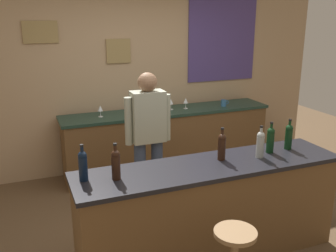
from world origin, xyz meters
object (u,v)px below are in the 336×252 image
Objects in this scene: wine_bottle_d at (260,143)px; wine_glass_c at (171,102)px; wine_bottle_f at (289,136)px; bartender at (148,135)px; wine_glass_d at (186,101)px; wine_bottle_e at (270,139)px; wine_bottle_b at (116,163)px; wine_glass_b at (153,105)px; wine_glass_a at (100,109)px; wine_bottle_c at (222,146)px; coffee_mug at (224,103)px; wine_bottle_a at (83,165)px.

wine_bottle_d is 1.97× the size of wine_glass_c.
wine_bottle_f is at bearing 12.83° from wine_bottle_d.
bartender is 10.45× the size of wine_glass_d.
wine_glass_c is at bearing 96.01° from wine_bottle_e.
wine_bottle_d is 2.07m from wine_glass_d.
wine_glass_b is at bearing 62.76° from wine_bottle_b.
bartender is 1.25m from wine_bottle_d.
wine_glass_a is (-1.22, 1.99, -0.05)m from wine_bottle_e.
wine_glass_b is at bearing 104.62° from wine_bottle_e.
wine_bottle_c and wine_bottle_d have the same top height.
wine_bottle_f is 2.04m from wine_glass_c.
wine_bottle_e is (1.53, 0.05, 0.00)m from wine_bottle_b.
wine_bottle_e is at bearing -83.99° from wine_glass_c.
wine_glass_b is 1.10m from coffee_mug.
wine_bottle_d is 1.97× the size of wine_glass_a.
wine_glass_c is at bearing 174.62° from wine_glass_d.
wine_bottle_b and wine_bottle_e have the same top height.
wine_glass_d is at bearing 85.18° from wine_bottle_d.
wine_bottle_e is at bearing 2.01° from wine_bottle_b.
wine_glass_c is at bearing 51.79° from wine_bottle_a.
wine_glass_d is at bearing 172.84° from coffee_mug.
wine_bottle_d is (1.62, -0.09, 0.00)m from wine_bottle_a.
bartender is 1.11m from wine_glass_a.
wine_bottle_a is 1.78m from wine_bottle_e.
wine_bottle_c is at bearing -105.14° from wine_glass_d.
wine_glass_c is (1.57, 1.99, -0.05)m from wine_bottle_a.
wine_bottle_d is 1.97× the size of wine_glass_d.
wine_bottle_c is 2.03m from wine_glass_c.
coffee_mug is (0.58, -0.07, -0.06)m from wine_glass_d.
wine_bottle_b is at bearing -122.57° from wine_glass_c.
wine_glass_d is (0.54, 1.98, -0.05)m from wine_bottle_c.
wine_glass_c is at bearing 56.84° from bartender.
wine_bottle_c is (1.00, 0.06, 0.00)m from wine_bottle_b.
wine_glass_a and wine_glass_d have the same top height.
wine_bottle_b reaches higher than wine_glass_b.
wine_bottle_a is 1.00× the size of wine_bottle_e.
wine_bottle_e is 0.23m from wine_bottle_f.
coffee_mug is (0.80, -0.09, -0.06)m from wine_glass_c.
coffee_mug is (0.76, 1.99, -0.11)m from wine_bottle_d.
wine_bottle_c is 1.00× the size of wine_bottle_d.
wine_glass_b is (1.28, 1.92, -0.05)m from wine_bottle_a.
wine_bottle_a reaches higher than wine_glass_b.
wine_bottle_b is 2.07m from wine_glass_a.
wine_bottle_c is 2.45× the size of coffee_mug.
wine_bottle_f is 1.97× the size of wine_glass_c.
wine_bottle_c is at bearing -0.52° from wine_bottle_a.
bartender is at bearing 127.49° from wine_bottle_d.
coffee_mug is (1.12, 1.91, -0.11)m from wine_bottle_c.
coffee_mug is (1.10, -0.02, -0.06)m from wine_glass_b.
wine_glass_a is (0.31, 2.04, -0.05)m from wine_bottle_b.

